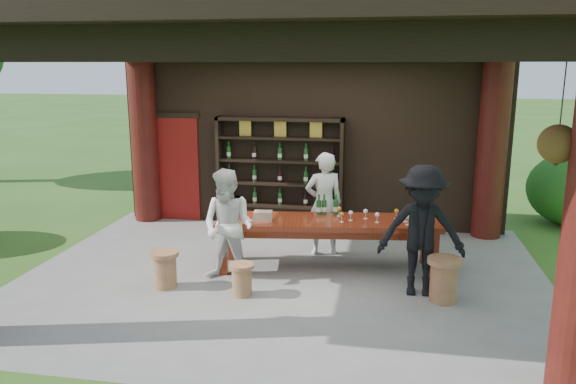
% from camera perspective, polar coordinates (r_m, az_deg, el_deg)
% --- Properties ---
extents(ground, '(90.00, 90.00, 0.00)m').
position_cam_1_polar(ground, '(8.07, -0.50, -8.61)').
color(ground, '#2D5119').
rests_on(ground, ground).
extents(pavilion, '(7.50, 6.00, 3.60)m').
position_cam_1_polar(pavilion, '(7.98, -0.06, 6.93)').
color(pavilion, slate).
rests_on(pavilion, ground).
extents(wine_shelf, '(2.31, 0.35, 2.03)m').
position_cam_1_polar(wine_shelf, '(10.20, -0.83, 1.94)').
color(wine_shelf, black).
rests_on(wine_shelf, ground).
extents(tasting_table, '(3.30, 1.23, 0.75)m').
position_cam_1_polar(tasting_table, '(8.23, 4.02, -3.57)').
color(tasting_table, '#62250E').
rests_on(tasting_table, ground).
extents(stool_near_left, '(0.33, 0.33, 0.43)m').
position_cam_1_polar(stool_near_left, '(7.41, -4.72, -8.78)').
color(stool_near_left, brown).
rests_on(stool_near_left, ground).
extents(stool_near_right, '(0.44, 0.44, 0.57)m').
position_cam_1_polar(stool_near_right, '(7.45, 15.55, -8.47)').
color(stool_near_right, brown).
rests_on(stool_near_right, ground).
extents(stool_far_left, '(0.38, 0.38, 0.51)m').
position_cam_1_polar(stool_far_left, '(7.81, -12.38, -7.59)').
color(stool_far_left, brown).
rests_on(stool_far_left, ground).
extents(host, '(0.70, 0.58, 1.64)m').
position_cam_1_polar(host, '(8.80, 3.66, -1.21)').
color(host, silver).
rests_on(host, ground).
extents(guest_woman, '(0.89, 0.76, 1.58)m').
position_cam_1_polar(guest_woman, '(7.72, -6.06, -3.49)').
color(guest_woman, silver).
rests_on(guest_woman, ground).
extents(guest_man, '(1.13, 0.67, 1.72)m').
position_cam_1_polar(guest_man, '(7.43, 13.43, -3.87)').
color(guest_man, black).
rests_on(guest_man, ground).
extents(table_bottles, '(0.33, 0.14, 0.31)m').
position_cam_1_polar(table_bottles, '(8.42, 3.91, -1.25)').
color(table_bottles, '#194C1E').
rests_on(table_bottles, tasting_table).
extents(table_glasses, '(1.06, 0.39, 0.15)m').
position_cam_1_polar(table_glasses, '(8.18, 8.61, -2.39)').
color(table_glasses, silver).
rests_on(table_glasses, tasting_table).
extents(napkin_basket, '(0.28, 0.21, 0.14)m').
position_cam_1_polar(napkin_basket, '(8.09, -2.55, -2.45)').
color(napkin_basket, '#BF6672').
rests_on(napkin_basket, tasting_table).
extents(shrubs, '(15.30, 7.72, 1.36)m').
position_cam_1_polar(shrubs, '(8.74, 21.61, -3.93)').
color(shrubs, '#194C14').
rests_on(shrubs, ground).
extents(trees, '(23.14, 11.14, 4.80)m').
position_cam_1_polar(trees, '(8.97, 22.41, 14.56)').
color(trees, '#3F2819').
rests_on(trees, ground).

